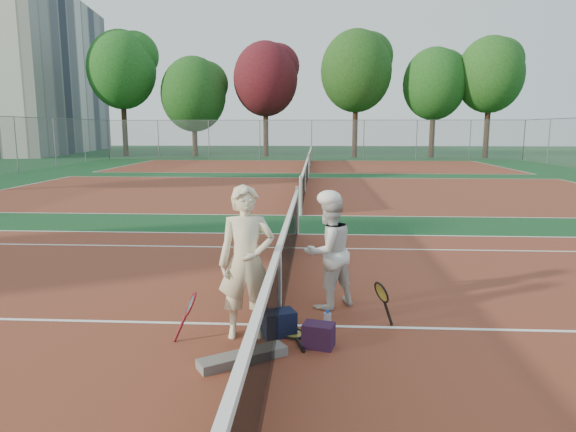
{
  "coord_description": "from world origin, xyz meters",
  "views": [
    {
      "loc": [
        0.44,
        -5.94,
        2.38
      ],
      "look_at": [
        0.0,
        1.82,
        1.05
      ],
      "focal_mm": 32.0,
      "sensor_mm": 36.0,
      "label": 1
    }
  ],
  "objects": [
    {
      "name": "tree_back_5",
      "position": [
        14.13,
        36.92,
        6.56
      ],
      "size": [
        5.23,
        5.23,
        9.59
      ],
      "color": "#382314",
      "rests_on": "ground"
    },
    {
      "name": "tree_back_maroon",
      "position": [
        -3.94,
        38.13,
        6.43
      ],
      "size": [
        5.39,
        5.39,
        9.55
      ],
      "color": "#382314",
      "rests_on": "ground"
    },
    {
      "name": "player_a",
      "position": [
        -0.35,
        -0.34,
        0.88
      ],
      "size": [
        0.69,
        0.5,
        1.76
      ],
      "primitive_type": "imported",
      "rotation": [
        0.0,
        0.0,
        0.13
      ],
      "color": "beige",
      "rests_on": "ground"
    },
    {
      "name": "racket_spare",
      "position": [
        0.18,
        -0.32,
        0.03
      ],
      "size": [
        0.43,
        0.65,
        0.05
      ],
      "primitive_type": null,
      "rotation": [
        0.0,
        0.0,
        1.86
      ],
      "color": "black",
      "rests_on": "ground"
    },
    {
      "name": "court_far_a",
      "position": [
        0.0,
        13.5,
        0.0
      ],
      "size": [
        23.77,
        10.97,
        0.01
      ],
      "primitive_type": "cube",
      "color": "maroon",
      "rests_on": "ground"
    },
    {
      "name": "net_cover_canvas",
      "position": [
        -0.3,
        -1.01,
        0.05
      ],
      "size": [
        0.92,
        0.71,
        0.1
      ],
      "primitive_type": "cube",
      "rotation": [
        0.0,
        0.0,
        0.59
      ],
      "color": "#615B58",
      "rests_on": "ground"
    },
    {
      "name": "racket_black_held",
      "position": [
        1.22,
        0.0,
        0.28
      ],
      "size": [
        0.35,
        0.36,
        0.57
      ],
      "primitive_type": null,
      "rotation": [
        0.0,
        0.0,
        3.66
      ],
      "color": "black",
      "rests_on": "ground"
    },
    {
      "name": "tree_back_4",
      "position": [
        9.84,
        37.21,
        5.89
      ],
      "size": [
        5.03,
        5.03,
        8.81
      ],
      "color": "#382314",
      "rests_on": "ground"
    },
    {
      "name": "racket_red",
      "position": [
        -0.97,
        -0.5,
        0.28
      ],
      "size": [
        0.34,
        0.33,
        0.56
      ],
      "primitive_type": null,
      "rotation": [
        0.0,
        0.0,
        0.27
      ],
      "color": "maroon",
      "rests_on": "ground"
    },
    {
      "name": "sports_bag_navy",
      "position": [
        0.01,
        -0.3,
        0.15
      ],
      "size": [
        0.45,
        0.39,
        0.3
      ],
      "primitive_type": "cube",
      "rotation": [
        0.0,
        0.0,
        0.41
      ],
      "color": "black",
      "rests_on": "ground"
    },
    {
      "name": "tree_back_1",
      "position": [
        -10.05,
        38.0,
        5.21
      ],
      "size": [
        5.47,
        5.47,
        8.37
      ],
      "color": "#382314",
      "rests_on": "ground"
    },
    {
      "name": "court_far_b",
      "position": [
        0.0,
        27.0,
        0.0
      ],
      "size": [
        23.77,
        10.97,
        0.01
      ],
      "primitive_type": "cube",
      "color": "maroon",
      "rests_on": "ground"
    },
    {
      "name": "player_b",
      "position": [
        0.6,
        0.72,
        0.76
      ],
      "size": [
        0.94,
        0.9,
        1.52
      ],
      "primitive_type": "imported",
      "rotation": [
        0.0,
        0.0,
        3.78
      ],
      "color": "silver",
      "rests_on": "ground"
    },
    {
      "name": "court_main",
      "position": [
        0.0,
        0.0,
        0.0
      ],
      "size": [
        23.77,
        10.97,
        0.01
      ],
      "primitive_type": "cube",
      "color": "maroon",
      "rests_on": "ground"
    },
    {
      "name": "ground",
      "position": [
        0.0,
        0.0,
        0.0
      ],
      "size": [
        130.0,
        130.0,
        0.0
      ],
      "primitive_type": "plane",
      "color": "#103C1B",
      "rests_on": "ground"
    },
    {
      "name": "apartment_block",
      "position": [
        -28.0,
        44.0,
        7.5
      ],
      "size": [
        12.96,
        23.18,
        15.0
      ],
      "primitive_type": "cube",
      "rotation": [
        0.0,
        0.0,
        0.14
      ],
      "color": "beige",
      "rests_on": "ground"
    },
    {
      "name": "tree_back_3",
      "position": [
        3.55,
        37.29,
        6.94
      ],
      "size": [
        5.76,
        5.76,
        10.27
      ],
      "color": "#382314",
      "rests_on": "ground"
    },
    {
      "name": "tree_back_0",
      "position": [
        -16.05,
        37.74,
        7.21
      ],
      "size": [
        5.69,
        5.69,
        10.5
      ],
      "color": "#382314",
      "rests_on": "ground"
    },
    {
      "name": "net_far_a",
      "position": [
        0.0,
        13.5,
        0.51
      ],
      "size": [
        0.1,
        10.98,
        1.02
      ],
      "primitive_type": null,
      "color": "black",
      "rests_on": "ground"
    },
    {
      "name": "net_far_b",
      "position": [
        0.0,
        27.0,
        0.51
      ],
      "size": [
        0.1,
        10.98,
        1.02
      ],
      "primitive_type": null,
      "color": "black",
      "rests_on": "ground"
    },
    {
      "name": "sports_bag_purple",
      "position": [
        0.47,
        -0.6,
        0.14
      ],
      "size": [
        0.38,
        0.3,
        0.27
      ],
      "primitive_type": "cube",
      "rotation": [
        0.0,
        0.0,
        -0.25
      ],
      "color": "#26102A",
      "rests_on": "ground"
    },
    {
      "name": "fence_back",
      "position": [
        0.0,
        34.0,
        1.5
      ],
      "size": [
        32.0,
        0.06,
        3.0
      ],
      "primitive_type": null,
      "color": "slate",
      "rests_on": "ground"
    },
    {
      "name": "water_bottle",
      "position": [
        0.57,
        -0.35,
        0.15
      ],
      "size": [
        0.09,
        0.09,
        0.3
      ],
      "primitive_type": "cylinder",
      "color": "#C6DBFB",
      "rests_on": "ground"
    },
    {
      "name": "net_main",
      "position": [
        0.0,
        0.0,
        0.51
      ],
      "size": [
        0.1,
        10.98,
        1.02
      ],
      "primitive_type": null,
      "color": "black",
      "rests_on": "ground"
    }
  ]
}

